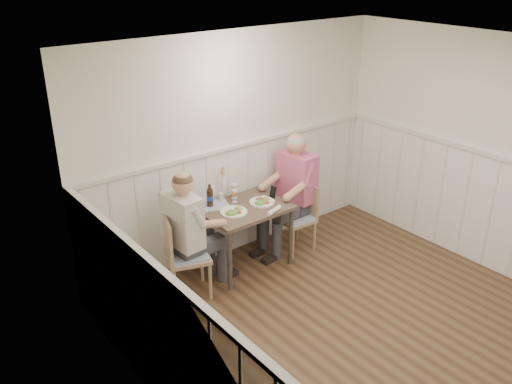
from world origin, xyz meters
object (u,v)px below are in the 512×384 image
dining_table (245,215)px  man_in_pink (294,199)px  chair_left (182,253)px  beer_bottle (210,197)px  chair_right (299,215)px  grass_vase (221,185)px  diner_cream (187,242)px

dining_table → man_in_pink: man_in_pink is taller
chair_left → man_in_pink: (1.61, 0.09, 0.12)m
chair_left → beer_bottle: bearing=28.3°
chair_right → beer_bottle: size_ratio=3.11×
dining_table → grass_vase: bearing=111.0°
diner_cream → beer_bottle: (0.48, 0.28, 0.29)m
grass_vase → dining_table: bearing=-69.0°
chair_right → grass_vase: (-0.87, 0.36, 0.50)m
diner_cream → dining_table: bearing=2.4°
dining_table → chair_left: (-0.85, -0.05, -0.16)m
dining_table → chair_right: (0.76, -0.07, -0.21)m
chair_left → diner_cream: diner_cream is taller
dining_table → grass_vase: 0.43m
dining_table → chair_left: 0.87m
diner_cream → grass_vase: 0.82m
chair_left → diner_cream: (0.08, 0.02, 0.09)m
man_in_pink → dining_table: bearing=-177.3°
man_in_pink → grass_vase: man_in_pink is taller
beer_bottle → grass_vase: grass_vase is taller
beer_bottle → grass_vase: (0.18, 0.05, 0.08)m
man_in_pink → beer_bottle: 1.10m
chair_left → beer_bottle: 0.73m
diner_cream → grass_vase: diner_cream is taller
chair_right → beer_bottle: bearing=163.3°
dining_table → chair_left: size_ratio=1.05×
dining_table → chair_right: size_ratio=1.16×
chair_left → beer_bottle: beer_bottle is taller
dining_table → chair_right: chair_right is taller
chair_left → grass_vase: size_ratio=2.10×
beer_bottle → grass_vase: 0.20m
diner_cream → chair_right: bearing=-1.3°
diner_cream → beer_bottle: bearing=30.4°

